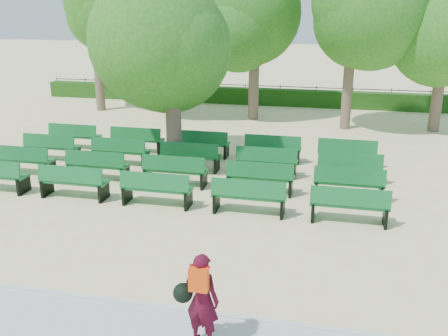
% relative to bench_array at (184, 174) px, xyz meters
% --- Properties ---
extents(ground, '(120.00, 120.00, 0.00)m').
position_rel_bench_array_xyz_m(ground, '(0.59, -1.03, -0.10)').
color(ground, beige).
extents(curb, '(30.00, 0.12, 0.10)m').
position_rel_bench_array_xyz_m(curb, '(0.59, -7.28, -0.05)').
color(curb, silver).
rests_on(curb, ground).
extents(hedge, '(26.00, 0.70, 0.90)m').
position_rel_bench_array_xyz_m(hedge, '(0.59, 12.97, 0.35)').
color(hedge, '#1D4A13').
rests_on(hedge, ground).
extents(fence, '(26.00, 0.10, 1.02)m').
position_rel_bench_array_xyz_m(fence, '(0.59, 13.37, -0.10)').
color(fence, black).
rests_on(fence, ground).
extents(tree_line, '(21.80, 6.80, 7.04)m').
position_rel_bench_array_xyz_m(tree_line, '(0.59, 8.97, -0.10)').
color(tree_line, '#2D711E').
rests_on(tree_line, ground).
extents(bench_array, '(2.04, 0.78, 1.26)m').
position_rel_bench_array_xyz_m(bench_array, '(0.00, 0.00, 0.00)').
color(bench_array, '#11632B').
rests_on(bench_array, ground).
extents(tree_among, '(4.41, 4.41, 6.34)m').
position_rel_bench_array_xyz_m(tree_among, '(-0.60, 0.86, 4.22)').
color(tree_among, brown).
rests_on(tree_among, ground).
extents(person, '(0.80, 0.53, 1.63)m').
position_rel_bench_array_xyz_m(person, '(2.77, -8.08, 0.80)').
color(person, '#43091B').
rests_on(person, ground).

